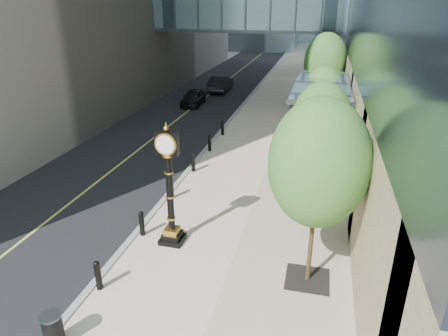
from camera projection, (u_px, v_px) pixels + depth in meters
The scene contains 13 objects.
ground at pixel (170, 329), 11.04m from camera, with size 320.00×320.00×0.00m, color gray.
road at pixel (234, 76), 48.40m from camera, with size 8.00×180.00×0.02m, color black.
sidewalk at pixel (300, 78), 46.64m from camera, with size 8.00×180.00×0.06m, color beige.
curb at pixel (266, 77), 47.52m from camera, with size 0.25×180.00×0.07m, color gray.
skywalk at pixel (250, 9), 33.80m from camera, with size 17.00×4.20×5.80m.
entrance_canopy at pixel (322, 86), 21.20m from camera, with size 3.00×8.00×4.38m.
bollard_row at pixel (183, 175), 19.50m from camera, with size 0.20×16.20×0.90m.
street_trees at pixel (324, 83), 23.29m from camera, with size 3.07×28.82×6.32m.
street_clock at pixel (170, 195), 14.21m from camera, with size 0.86×0.86×4.49m.
trash_bin at pixel (53, 330), 10.32m from camera, with size 0.52×0.52×0.90m, color black.
pedestrian at pixel (318, 140), 22.84m from camera, with size 0.70×0.46×1.92m, color beige.
car_near at pixel (193, 97), 34.41m from camera, with size 1.58×3.92×1.33m, color black.
car_far at pixel (221, 83), 39.66m from camera, with size 1.66×4.77×1.57m, color black.
Camera 1 is at (3.47, -7.86, 8.38)m, focal length 32.00 mm.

